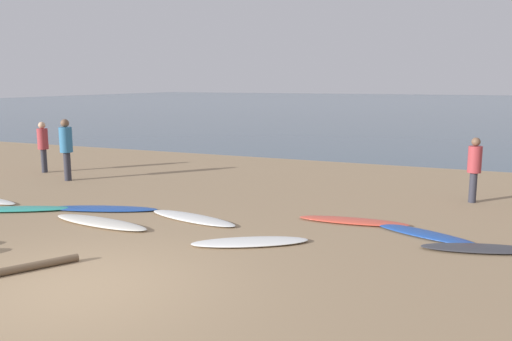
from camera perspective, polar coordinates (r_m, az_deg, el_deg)
The scene contains 14 objects.
ground_plane at distance 16.59m, azimuth 4.80°, elevation -0.74°, with size 120.00×120.00×0.20m, color #997C5B.
ocean_water at distance 68.66m, azimuth 19.07°, elevation 6.67°, with size 140.00×100.00×0.01m, color #475B6B.
surfboard_1 at distance 13.05m, azimuth -24.57°, elevation -3.77°, with size 2.64×0.48×0.09m, color teal.
surfboard_2 at distance 12.45m, azimuth -16.17°, elevation -3.94°, with size 2.54×0.54×0.07m, color #1E479E.
surfboard_3 at distance 11.23m, azimuth -16.32°, elevation -5.33°, with size 2.39×0.57×0.09m, color silver.
surfboard_4 at distance 11.22m, azimuth -6.81°, elevation -5.06°, with size 2.24×0.56×0.08m, color white.
surfboard_5 at distance 9.53m, azimuth -0.63°, elevation -7.64°, with size 2.10×0.58×0.08m, color white.
surfboard_6 at distance 11.09m, azimuth 10.35°, elevation -5.33°, with size 2.24×0.51×0.08m, color #D84C38.
surfboard_7 at distance 10.51m, azimuth 17.50°, elevation -6.46°, with size 2.10×0.51×0.07m, color #1E479E.
surfboard_8 at distance 9.93m, azimuth 22.91°, elevation -7.69°, with size 1.99×0.53×0.09m, color #333338.
person_0 at distance 13.56m, azimuth 22.33°, elevation 0.61°, with size 0.31×0.31×1.55m.
person_1 at distance 16.27m, azimuth -19.65°, elevation 2.63°, with size 0.36×0.36×1.78m.
person_3 at distance 18.00m, azimuth -21.83°, elevation 2.77°, with size 0.32×0.32×1.60m.
driftwood_log at distance 8.95m, azimuth -23.11°, elevation -9.45°, with size 0.12×0.12×1.49m, color brown.
Camera 1 is at (5.15, -5.49, 2.86)m, focal length 37.39 mm.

